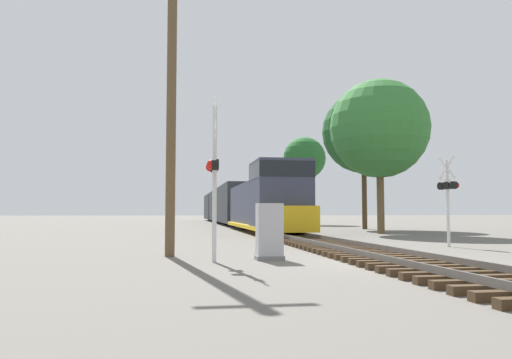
{
  "coord_description": "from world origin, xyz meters",
  "views": [
    {
      "loc": [
        -5.62,
        -12.64,
        1.34
      ],
      "look_at": [
        -2.3,
        8.83,
        2.77
      ],
      "focal_mm": 35.0,
      "sensor_mm": 36.0,
      "label": 1
    }
  ],
  "objects_px": {
    "freight_train": "(230,206)",
    "crossing_signal_far": "(448,190)",
    "relay_cabinet": "(269,232)",
    "crossing_signal_near": "(214,170)",
    "utility_pole": "(171,98)",
    "tree_mid_background": "(364,132)",
    "tree_deep_background": "(304,159)",
    "tree_far_right": "(379,129)"
  },
  "relations": [
    {
      "from": "freight_train",
      "to": "crossing_signal_far",
      "type": "bearing_deg",
      "value": -82.67
    },
    {
      "from": "relay_cabinet",
      "to": "tree_far_right",
      "type": "xyz_separation_m",
      "value": [
        9.95,
        15.75,
        5.83
      ]
    },
    {
      "from": "tree_mid_background",
      "to": "tree_far_right",
      "type": "bearing_deg",
      "value": -104.46
    },
    {
      "from": "crossing_signal_far",
      "to": "tree_mid_background",
      "type": "relative_size",
      "value": 0.32
    },
    {
      "from": "utility_pole",
      "to": "tree_deep_background",
      "type": "xyz_separation_m",
      "value": [
        14.01,
        38.23,
        2.43
      ]
    },
    {
      "from": "tree_far_right",
      "to": "crossing_signal_far",
      "type": "bearing_deg",
      "value": -100.18
    },
    {
      "from": "freight_train",
      "to": "relay_cabinet",
      "type": "distance_m",
      "value": 41.5
    },
    {
      "from": "freight_train",
      "to": "utility_pole",
      "type": "height_order",
      "value": "utility_pole"
    },
    {
      "from": "crossing_signal_far",
      "to": "tree_deep_background",
      "type": "bearing_deg",
      "value": -16.0
    },
    {
      "from": "crossing_signal_near",
      "to": "crossing_signal_far",
      "type": "xyz_separation_m",
      "value": [
        9.49,
        4.58,
        -0.27
      ]
    },
    {
      "from": "tree_deep_background",
      "to": "crossing_signal_far",
      "type": "bearing_deg",
      "value": -95.36
    },
    {
      "from": "utility_pole",
      "to": "tree_mid_background",
      "type": "relative_size",
      "value": 0.86
    },
    {
      "from": "freight_train",
      "to": "tree_deep_background",
      "type": "xyz_separation_m",
      "value": [
        8.13,
        -1.62,
        5.26
      ]
    },
    {
      "from": "utility_pole",
      "to": "freight_train",
      "type": "bearing_deg",
      "value": 81.6
    },
    {
      "from": "freight_train",
      "to": "crossing_signal_near",
      "type": "relative_size",
      "value": 13.72
    },
    {
      "from": "relay_cabinet",
      "to": "crossing_signal_far",
      "type": "bearing_deg",
      "value": 27.85
    },
    {
      "from": "freight_train",
      "to": "crossing_signal_near",
      "type": "height_order",
      "value": "crossing_signal_near"
    },
    {
      "from": "tree_mid_background",
      "to": "crossing_signal_near",
      "type": "bearing_deg",
      "value": -119.26
    },
    {
      "from": "freight_train",
      "to": "tree_far_right",
      "type": "bearing_deg",
      "value": -74.99
    },
    {
      "from": "freight_train",
      "to": "tree_far_right",
      "type": "relative_size",
      "value": 6.23
    },
    {
      "from": "relay_cabinet",
      "to": "tree_far_right",
      "type": "bearing_deg",
      "value": 57.71
    },
    {
      "from": "tree_far_right",
      "to": "tree_mid_background",
      "type": "relative_size",
      "value": 0.88
    },
    {
      "from": "relay_cabinet",
      "to": "utility_pole",
      "type": "relative_size",
      "value": 0.17
    },
    {
      "from": "crossing_signal_far",
      "to": "tree_far_right",
      "type": "bearing_deg",
      "value": -20.82
    },
    {
      "from": "crossing_signal_far",
      "to": "relay_cabinet",
      "type": "bearing_deg",
      "value": 107.2
    },
    {
      "from": "tree_far_right",
      "to": "tree_deep_background",
      "type": "distance_m",
      "value": 24.05
    },
    {
      "from": "freight_train",
      "to": "utility_pole",
      "type": "bearing_deg",
      "value": -98.4
    },
    {
      "from": "tree_mid_background",
      "to": "tree_deep_background",
      "type": "height_order",
      "value": "tree_mid_background"
    },
    {
      "from": "relay_cabinet",
      "to": "tree_deep_background",
      "type": "distance_m",
      "value": 41.82
    },
    {
      "from": "tree_far_right",
      "to": "tree_mid_background",
      "type": "distance_m",
      "value": 8.64
    },
    {
      "from": "crossing_signal_far",
      "to": "utility_pole",
      "type": "distance_m",
      "value": 11.31
    },
    {
      "from": "crossing_signal_near",
      "to": "tree_far_right",
      "type": "height_order",
      "value": "tree_far_right"
    },
    {
      "from": "crossing_signal_far",
      "to": "relay_cabinet",
      "type": "relative_size",
      "value": 2.22
    },
    {
      "from": "tree_far_right",
      "to": "tree_deep_background",
      "type": "xyz_separation_m",
      "value": [
        1.26,
        24.01,
        0.7
      ]
    },
    {
      "from": "freight_train",
      "to": "crossing_signal_far",
      "type": "xyz_separation_m",
      "value": [
        4.79,
        -37.21,
        0.16
      ]
    },
    {
      "from": "utility_pole",
      "to": "tree_far_right",
      "type": "height_order",
      "value": "tree_far_right"
    },
    {
      "from": "crossing_signal_near",
      "to": "crossing_signal_far",
      "type": "height_order",
      "value": "crossing_signal_near"
    },
    {
      "from": "crossing_signal_far",
      "to": "tree_deep_background",
      "type": "xyz_separation_m",
      "value": [
        3.34,
        35.6,
        5.1
      ]
    },
    {
      "from": "freight_train",
      "to": "tree_mid_background",
      "type": "relative_size",
      "value": 5.47
    },
    {
      "from": "relay_cabinet",
      "to": "tree_mid_background",
      "type": "distance_m",
      "value": 27.8
    },
    {
      "from": "crossing_signal_far",
      "to": "tree_far_right",
      "type": "relative_size",
      "value": 0.36
    },
    {
      "from": "crossing_signal_far",
      "to": "relay_cabinet",
      "type": "height_order",
      "value": "crossing_signal_far"
    }
  ]
}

